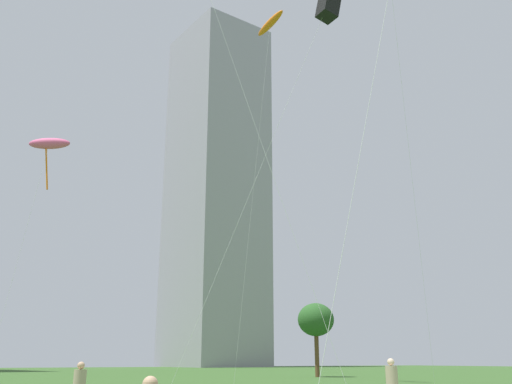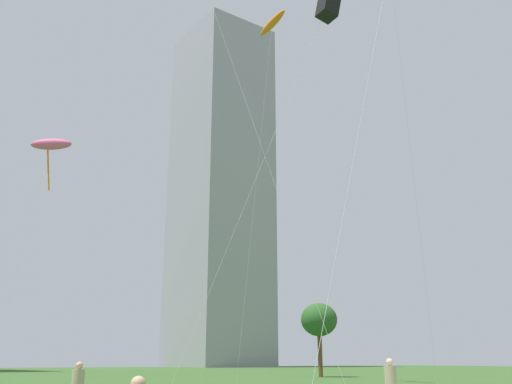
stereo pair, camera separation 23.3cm
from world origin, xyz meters
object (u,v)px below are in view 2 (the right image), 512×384
(person_standing_3, at_px, (391,382))
(kite_flying_7, at_px, (329,0))
(park_tree_0, at_px, (319,320))
(kite_flying_1, at_px, (51,145))
(kite_flying_2, at_px, (272,24))
(distant_highrise_0, at_px, (221,188))

(person_standing_3, relative_size, kite_flying_7, 0.09)
(park_tree_0, bearing_deg, kite_flying_1, -152.11)
(kite_flying_2, distance_m, kite_flying_7, 25.38)
(kite_flying_1, bearing_deg, kite_flying_2, 13.72)
(kite_flying_1, relative_size, kite_flying_2, 0.46)
(kite_flying_2, distance_m, distant_highrise_0, 116.44)
(kite_flying_7, bearing_deg, kite_flying_1, 124.80)
(person_standing_3, xyz_separation_m, kite_flying_2, (10.38, 24.29, 31.62))
(park_tree_0, bearing_deg, distant_highrise_0, 70.69)
(kite_flying_1, xyz_separation_m, kite_flying_7, (10.54, -15.17, 4.88))
(kite_flying_2, height_order, park_tree_0, kite_flying_2)
(kite_flying_1, relative_size, distant_highrise_0, 0.15)
(park_tree_0, bearing_deg, person_standing_3, -123.08)
(park_tree_0, relative_size, distant_highrise_0, 0.08)
(kite_flying_1, bearing_deg, park_tree_0, 27.89)
(kite_flying_1, xyz_separation_m, park_tree_0, (33.13, 17.53, -8.64))
(kite_flying_2, height_order, kite_flying_7, kite_flying_2)
(kite_flying_1, bearing_deg, distant_highrise_0, 59.21)
(person_standing_3, bearing_deg, kite_flying_1, 42.25)
(distant_highrise_0, bearing_deg, kite_flying_1, -126.75)
(kite_flying_1, bearing_deg, person_standing_3, -65.38)
(kite_flying_1, distance_m, kite_flying_7, 19.11)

